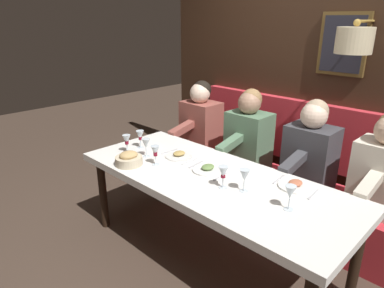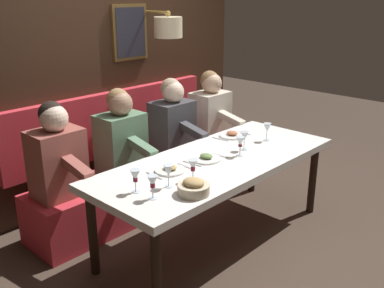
{
  "view_description": "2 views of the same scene",
  "coord_description": "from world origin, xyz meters",
  "px_view_note": "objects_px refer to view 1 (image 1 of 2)",
  "views": [
    {
      "loc": [
        -1.78,
        -1.55,
        1.86
      ],
      "look_at": [
        0.05,
        0.25,
        0.92
      ],
      "focal_mm": 32.15,
      "sensor_mm": 36.0,
      "label": 1
    },
    {
      "loc": [
        -2.16,
        2.6,
        2.04
      ],
      "look_at": [
        0.05,
        0.25,
        0.92
      ],
      "focal_mm": 41.4,
      "sensor_mm": 36.0,
      "label": 2
    }
  ],
  "objects_px": {
    "wine_glass_1": "(146,144)",
    "wine_glass_6": "(127,140)",
    "diner_nearest": "(383,168)",
    "wine_glass_2": "(223,173)",
    "diner_near": "(310,149)",
    "wine_glass_3": "(155,152)",
    "bread_bowl": "(129,159)",
    "diner_far": "(200,119)",
    "wine_glass_5": "(140,136)",
    "dining_table": "(211,184)",
    "wine_glass_0": "(290,193)",
    "wine_glass_4": "(245,176)",
    "diner_middle": "(248,132)"
  },
  "relations": [
    {
      "from": "diner_near",
      "to": "wine_glass_6",
      "type": "relative_size",
      "value": 4.82
    },
    {
      "from": "dining_table",
      "to": "wine_glass_2",
      "type": "bearing_deg",
      "value": -114.58
    },
    {
      "from": "wine_glass_6",
      "to": "diner_nearest",
      "type": "bearing_deg",
      "value": -59.68
    },
    {
      "from": "diner_far",
      "to": "diner_middle",
      "type": "bearing_deg",
      "value": -90.0
    },
    {
      "from": "wine_glass_2",
      "to": "diner_near",
      "type": "bearing_deg",
      "value": -9.65
    },
    {
      "from": "diner_middle",
      "to": "bread_bowl",
      "type": "xyz_separation_m",
      "value": [
        -1.19,
        0.32,
        -0.03
      ]
    },
    {
      "from": "diner_nearest",
      "to": "wine_glass_1",
      "type": "relative_size",
      "value": 4.82
    },
    {
      "from": "dining_table",
      "to": "wine_glass_5",
      "type": "distance_m",
      "value": 0.88
    },
    {
      "from": "wine_glass_2",
      "to": "wine_glass_1",
      "type": "bearing_deg",
      "value": 91.01
    },
    {
      "from": "dining_table",
      "to": "diner_near",
      "type": "xyz_separation_m",
      "value": [
        0.88,
        -0.35,
        0.14
      ]
    },
    {
      "from": "dining_table",
      "to": "diner_far",
      "type": "bearing_deg",
      "value": 46.68
    },
    {
      "from": "wine_glass_1",
      "to": "diner_far",
      "type": "bearing_deg",
      "value": 16.2
    },
    {
      "from": "diner_nearest",
      "to": "diner_middle",
      "type": "height_order",
      "value": "same"
    },
    {
      "from": "diner_near",
      "to": "wine_glass_1",
      "type": "height_order",
      "value": "diner_near"
    },
    {
      "from": "wine_glass_5",
      "to": "dining_table",
      "type": "bearing_deg",
      "value": -90.05
    },
    {
      "from": "wine_glass_5",
      "to": "bread_bowl",
      "type": "distance_m",
      "value": 0.4
    },
    {
      "from": "wine_glass_0",
      "to": "wine_glass_5",
      "type": "bearing_deg",
      "value": 88.99
    },
    {
      "from": "diner_middle",
      "to": "wine_glass_5",
      "type": "xyz_separation_m",
      "value": [
        -0.88,
        0.57,
        0.04
      ]
    },
    {
      "from": "wine_glass_1",
      "to": "wine_glass_2",
      "type": "distance_m",
      "value": 0.84
    },
    {
      "from": "diner_nearest",
      "to": "wine_glass_2",
      "type": "height_order",
      "value": "diner_nearest"
    },
    {
      "from": "diner_nearest",
      "to": "wine_glass_5",
      "type": "distance_m",
      "value": 2.0
    },
    {
      "from": "wine_glass_3",
      "to": "wine_glass_5",
      "type": "relative_size",
      "value": 1.0
    },
    {
      "from": "diner_far",
      "to": "wine_glass_0",
      "type": "xyz_separation_m",
      "value": [
        -0.91,
        -1.6,
        0.04
      ]
    },
    {
      "from": "dining_table",
      "to": "wine_glass_2",
      "type": "xyz_separation_m",
      "value": [
        -0.09,
        -0.19,
        0.18
      ]
    },
    {
      "from": "wine_glass_4",
      "to": "diner_middle",
      "type": "bearing_deg",
      "value": 34.23
    },
    {
      "from": "wine_glass_5",
      "to": "diner_near",
      "type": "bearing_deg",
      "value": -54.09
    },
    {
      "from": "dining_table",
      "to": "wine_glass_1",
      "type": "xyz_separation_m",
      "value": [
        -0.1,
        0.65,
        0.18
      ]
    },
    {
      "from": "wine_glass_6",
      "to": "bread_bowl",
      "type": "distance_m",
      "value": 0.29
    },
    {
      "from": "wine_glass_2",
      "to": "bread_bowl",
      "type": "distance_m",
      "value": 0.84
    },
    {
      "from": "diner_far",
      "to": "wine_glass_0",
      "type": "bearing_deg",
      "value": -119.5
    },
    {
      "from": "wine_glass_1",
      "to": "wine_glass_4",
      "type": "height_order",
      "value": "same"
    },
    {
      "from": "diner_far",
      "to": "wine_glass_3",
      "type": "height_order",
      "value": "diner_far"
    },
    {
      "from": "dining_table",
      "to": "wine_glass_3",
      "type": "xyz_separation_m",
      "value": [
        -0.16,
        0.46,
        0.18
      ]
    },
    {
      "from": "diner_near",
      "to": "wine_glass_4",
      "type": "height_order",
      "value": "diner_near"
    },
    {
      "from": "wine_glass_0",
      "to": "bread_bowl",
      "type": "relative_size",
      "value": 0.75
    },
    {
      "from": "wine_glass_0",
      "to": "wine_glass_3",
      "type": "xyz_separation_m",
      "value": [
        -0.13,
        1.13,
        -0.0
      ]
    },
    {
      "from": "bread_bowl",
      "to": "diner_far",
      "type": "bearing_deg",
      "value": 15.07
    },
    {
      "from": "wine_glass_5",
      "to": "wine_glass_0",
      "type": "bearing_deg",
      "value": -91.01
    },
    {
      "from": "diner_nearest",
      "to": "wine_glass_1",
      "type": "bearing_deg",
      "value": 121.89
    },
    {
      "from": "wine_glass_1",
      "to": "wine_glass_4",
      "type": "distance_m",
      "value": 0.98
    },
    {
      "from": "diner_nearest",
      "to": "wine_glass_6",
      "type": "distance_m",
      "value": 2.06
    },
    {
      "from": "dining_table",
      "to": "diner_middle",
      "type": "xyz_separation_m",
      "value": [
        0.88,
        0.29,
        0.14
      ]
    },
    {
      "from": "diner_middle",
      "to": "bread_bowl",
      "type": "distance_m",
      "value": 1.23
    },
    {
      "from": "diner_nearest",
      "to": "wine_glass_6",
      "type": "height_order",
      "value": "diner_nearest"
    },
    {
      "from": "wine_glass_1",
      "to": "wine_glass_6",
      "type": "height_order",
      "value": "same"
    },
    {
      "from": "dining_table",
      "to": "wine_glass_1",
      "type": "bearing_deg",
      "value": 98.87
    },
    {
      "from": "dining_table",
      "to": "wine_glass_2",
      "type": "height_order",
      "value": "wine_glass_2"
    },
    {
      "from": "wine_glass_6",
      "to": "wine_glass_3",
      "type": "bearing_deg",
      "value": -89.77
    },
    {
      "from": "dining_table",
      "to": "diner_nearest",
      "type": "xyz_separation_m",
      "value": [
        0.88,
        -0.93,
        0.14
      ]
    },
    {
      "from": "diner_nearest",
      "to": "diner_far",
      "type": "xyz_separation_m",
      "value": [
        0.0,
        1.87,
        0.0
      ]
    }
  ]
}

